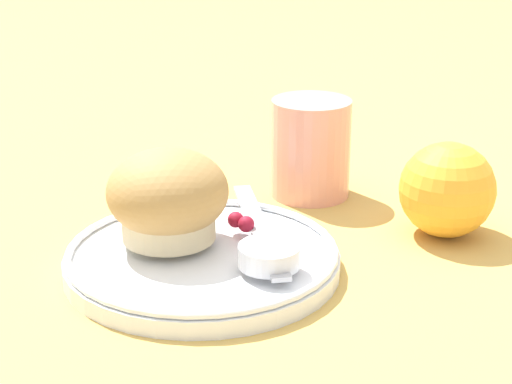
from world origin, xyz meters
The scene contains 8 objects.
ground_plane centered at (0.00, 0.00, 0.00)m, with size 3.00×3.00×0.00m, color tan.
plate centered at (-0.01, 0.00, 0.01)m, with size 0.22×0.22×0.02m.
muffin centered at (-0.04, -0.01, 0.05)m, with size 0.10×0.10×0.07m.
cream_ramekin centered at (0.05, 0.02, 0.03)m, with size 0.05×0.05×0.02m.
berry_pair centered at (-0.02, 0.05, 0.03)m, with size 0.03×0.01×0.01m.
butter_knife centered at (-0.01, 0.06, 0.02)m, with size 0.17×0.12×0.00m.
orange_fruit centered at (0.07, 0.20, 0.04)m, with size 0.08×0.08×0.08m.
juice_glass centered at (-0.07, 0.18, 0.05)m, with size 0.08×0.08×0.09m.
Camera 1 is at (0.46, -0.38, 0.30)m, focal length 60.00 mm.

